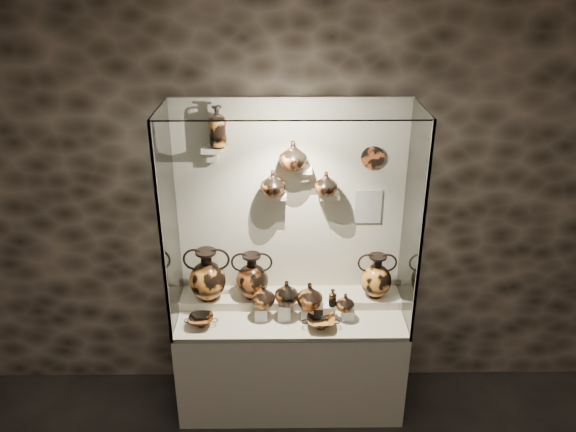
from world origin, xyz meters
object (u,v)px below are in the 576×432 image
object	(u,v)px
jug_a	(263,296)
jug_b	(287,292)
amphora_left	(207,275)
amphora_mid	(252,276)
kylix_right	(321,321)
ovoid_vase_c	(326,183)
amphora_right	(376,276)
ovoid_vase_a	(273,183)
kylix_left	(201,320)
lekythos_tall	(217,125)
jug_e	(345,302)
ovoid_vase_b	(293,155)
jug_c	(310,295)
lekythos_small	(333,297)

from	to	relation	value
jug_a	jug_b	world-z (taller)	jug_b
amphora_left	amphora_mid	xyz separation A→B (m)	(0.33, 0.02, -0.02)
jug_a	kylix_right	distance (m)	0.46
jug_b	ovoid_vase_c	distance (m)	0.84
amphora_mid	amphora_right	size ratio (longest dim) A/B	1.05
amphora_mid	jug_b	distance (m)	0.32
jug_a	ovoid_vase_a	world-z (taller)	ovoid_vase_a
ovoid_vase_c	kylix_left	bearing A→B (deg)	-150.16
kylix_right	ovoid_vase_a	world-z (taller)	ovoid_vase_a
amphora_right	lekythos_tall	size ratio (longest dim) A/B	1.09
amphora_right	jug_e	world-z (taller)	amphora_right
amphora_left	kylix_right	size ratio (longest dim) A/B	1.57
jug_e	ovoid_vase_c	xyz separation A→B (m)	(-0.14, 0.27, 0.82)
amphora_left	ovoid_vase_b	bearing A→B (deg)	11.60
amphora_left	jug_c	world-z (taller)	amphora_left
jug_a	ovoid_vase_c	world-z (taller)	ovoid_vase_c
amphora_left	lekythos_tall	world-z (taller)	lekythos_tall
jug_a	kylix_right	bearing A→B (deg)	-36.25
amphora_left	jug_b	size ratio (longest dim) A/B	2.28
amphora_left	jug_a	size ratio (longest dim) A/B	2.29
amphora_right	ovoid_vase_b	bearing A→B (deg)	162.99
amphora_mid	lekythos_small	distance (m)	0.63
amphora_mid	lekythos_small	size ratio (longest dim) A/B	2.35
amphora_left	kylix_right	distance (m)	0.91
amphora_mid	kylix_right	size ratio (longest dim) A/B	1.40
amphora_left	ovoid_vase_a	world-z (taller)	ovoid_vase_a
amphora_left	lekythos_tall	distance (m)	1.13
jug_c	kylix_right	world-z (taller)	jug_c
kylix_left	lekythos_small	bearing A→B (deg)	19.23
jug_b	amphora_right	bearing A→B (deg)	22.72
amphora_left	ovoid_vase_b	xyz separation A→B (m)	(0.64, 0.07, 0.91)
jug_e	amphora_left	bearing A→B (deg)	169.17
amphora_mid	lekythos_small	bearing A→B (deg)	-11.10
kylix_left	kylix_right	size ratio (longest dim) A/B	0.88
amphora_mid	lekythos_small	xyz separation A→B (m)	(0.59, -0.21, -0.06)
jug_a	kylix_right	size ratio (longest dim) A/B	0.68
amphora_mid	jug_c	size ratio (longest dim) A/B	1.83
amphora_mid	kylix_left	xyz separation A→B (m)	(-0.36, -0.27, -0.21)
lekythos_small	kylix_right	size ratio (longest dim) A/B	0.59
jug_a	lekythos_tall	size ratio (longest dim) A/B	0.56
kylix_left	kylix_right	distance (m)	0.87
amphora_mid	ovoid_vase_a	world-z (taller)	ovoid_vase_a
kylix_left	lekythos_tall	xyz separation A→B (m)	(0.15, 0.35, 1.35)
jug_b	kylix_left	world-z (taller)	jug_b
amphora_left	jug_e	world-z (taller)	amphora_left
jug_a	ovoid_vase_b	world-z (taller)	ovoid_vase_b
amphora_mid	jug_c	xyz separation A→B (m)	(0.43, -0.18, -0.06)
amphora_right	amphora_left	bearing A→B (deg)	168.00
kylix_left	ovoid_vase_a	xyz separation A→B (m)	(0.53, 0.33, 0.93)
jug_b	ovoid_vase_b	xyz separation A→B (m)	(0.05, 0.23, 0.97)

